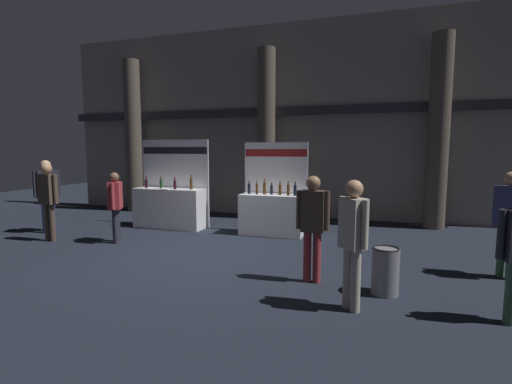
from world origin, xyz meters
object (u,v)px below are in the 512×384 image
at_px(visitor_0, 115,201).
at_px(exhibitor_booth_1, 272,211).
at_px(exhibitor_booth_0, 170,205).
at_px(visitor_3, 353,235).
at_px(trash_bin, 385,271).
at_px(visitor_2, 509,215).
at_px(visitor_7, 47,189).
at_px(visitor_1, 313,220).
at_px(visitor_5, 48,195).

bearing_deg(visitor_0, exhibitor_booth_1, 94.67).
distance_m(exhibitor_booth_0, visitor_3, 6.27).
xyz_separation_m(trash_bin, visitor_2, (1.86, 1.32, 0.69)).
relative_size(visitor_3, visitor_7, 0.93).
relative_size(exhibitor_booth_1, visitor_7, 1.24).
bearing_deg(visitor_1, visitor_2, 20.86).
bearing_deg(visitor_2, visitor_5, 48.01).
xyz_separation_m(visitor_0, visitor_5, (-1.53, -0.35, 0.12)).
bearing_deg(visitor_7, visitor_5, 71.90).
distance_m(visitor_5, visitor_7, 1.04).
relative_size(exhibitor_booth_0, visitor_5, 1.32).
bearing_deg(trash_bin, visitor_3, -121.60).
height_order(exhibitor_booth_0, exhibitor_booth_1, exhibitor_booth_0).
xyz_separation_m(trash_bin, visitor_0, (-5.66, 1.32, 0.59)).
xyz_separation_m(exhibitor_booth_0, visitor_5, (-1.82, -2.17, 0.44)).
xyz_separation_m(visitor_0, visitor_7, (-2.31, 0.35, 0.16)).
relative_size(trash_bin, visitor_5, 0.39).
relative_size(visitor_3, visitor_5, 0.96).
distance_m(exhibitor_booth_0, visitor_5, 2.86).
xyz_separation_m(visitor_1, visitor_7, (-6.88, 1.50, 0.11)).
bearing_deg(visitor_3, exhibitor_booth_1, 161.01).
distance_m(visitor_1, visitor_2, 3.16).
bearing_deg(exhibitor_booth_0, visitor_0, -99.06).
height_order(visitor_1, visitor_7, visitor_7).
xyz_separation_m(visitor_0, visitor_3, (5.23, -2.01, 0.06)).
height_order(exhibitor_booth_0, visitor_3, exhibitor_booth_0).
distance_m(visitor_0, visitor_5, 1.57).
relative_size(exhibitor_booth_0, trash_bin, 3.40).
bearing_deg(visitor_2, visitor_7, 43.78).
xyz_separation_m(visitor_1, visitor_5, (-6.11, 0.80, 0.07)).
bearing_deg(trash_bin, visitor_7, 168.18).
relative_size(visitor_1, visitor_5, 0.95).
bearing_deg(visitor_7, visitor_3, 96.37).
relative_size(exhibitor_booth_1, visitor_0, 1.43).
distance_m(exhibitor_booth_1, visitor_0, 3.62).
distance_m(visitor_1, visitor_3, 1.09).
relative_size(visitor_5, visitor_7, 0.98).
height_order(visitor_2, visitor_7, visitor_7).
relative_size(exhibitor_booth_1, trash_bin, 3.27).
xyz_separation_m(visitor_0, visitor_1, (4.58, -1.15, 0.05)).
bearing_deg(visitor_3, visitor_5, -151.75).
relative_size(visitor_1, visitor_7, 0.92).
distance_m(visitor_0, visitor_7, 2.34).
height_order(visitor_1, visitor_3, visitor_3).
xyz_separation_m(trash_bin, visitor_1, (-1.08, 0.17, 0.64)).
bearing_deg(visitor_2, exhibitor_booth_0, 31.70).
bearing_deg(exhibitor_booth_1, visitor_1, -63.74).
xyz_separation_m(visitor_2, visitor_3, (-2.29, -2.02, -0.04)).
bearing_deg(visitor_0, visitor_1, 49.91).
bearing_deg(visitor_0, trash_bin, 50.86).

